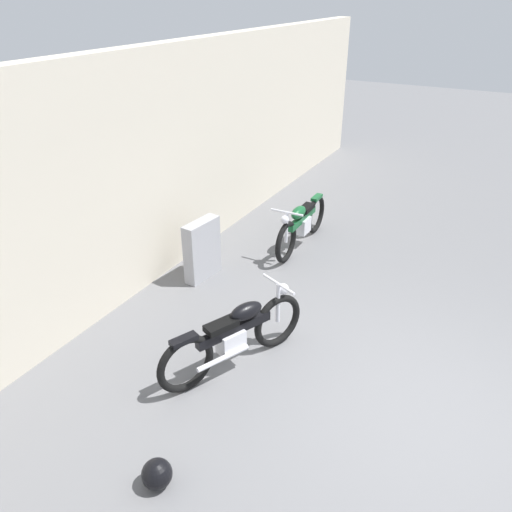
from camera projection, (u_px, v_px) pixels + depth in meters
ground_plane at (424, 418)px, 5.24m from camera, size 40.00×40.00×0.00m
building_wall at (88, 196)px, 6.30m from camera, size 18.00×0.30×3.28m
stone_marker at (202, 250)px, 7.58m from camera, size 0.66×0.27×0.92m
helmet at (157, 474)px, 4.48m from camera, size 0.28×0.28×0.28m
motorcycle_green at (301, 223)px, 8.51m from camera, size 1.95×0.54×0.87m
motorcycle_black at (236, 335)px, 5.78m from camera, size 1.86×0.96×0.89m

